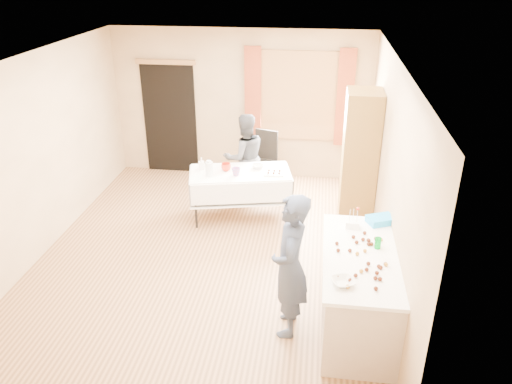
# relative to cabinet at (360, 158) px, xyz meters

# --- Properties ---
(floor) EXTENTS (4.50, 5.50, 0.02)m
(floor) POSITION_rel_cabinet_xyz_m (-1.99, -1.27, -1.00)
(floor) COLOR #9E7047
(floor) RESTS_ON ground
(ceiling) EXTENTS (4.50, 5.50, 0.02)m
(ceiling) POSITION_rel_cabinet_xyz_m (-1.99, -1.27, 1.62)
(ceiling) COLOR white
(ceiling) RESTS_ON floor
(wall_back) EXTENTS (4.50, 0.02, 2.60)m
(wall_back) POSITION_rel_cabinet_xyz_m (-1.99, 1.49, 0.31)
(wall_back) COLOR tan
(wall_back) RESTS_ON floor
(wall_front) EXTENTS (4.50, 0.02, 2.60)m
(wall_front) POSITION_rel_cabinet_xyz_m (-1.99, -4.03, 0.31)
(wall_front) COLOR tan
(wall_front) RESTS_ON floor
(wall_left) EXTENTS (0.02, 5.50, 2.60)m
(wall_left) POSITION_rel_cabinet_xyz_m (-4.25, -1.27, 0.31)
(wall_left) COLOR tan
(wall_left) RESTS_ON floor
(wall_right) EXTENTS (0.02, 5.50, 2.60)m
(wall_right) POSITION_rel_cabinet_xyz_m (0.27, -1.27, 0.31)
(wall_right) COLOR tan
(wall_right) RESTS_ON floor
(window_frame) EXTENTS (1.32, 0.06, 1.52)m
(window_frame) POSITION_rel_cabinet_xyz_m (-0.99, 1.45, 0.51)
(window_frame) COLOR olive
(window_frame) RESTS_ON wall_back
(window_pane) EXTENTS (1.20, 0.02, 1.40)m
(window_pane) POSITION_rel_cabinet_xyz_m (-0.99, 1.44, 0.51)
(window_pane) COLOR white
(window_pane) RESTS_ON wall_back
(curtain_left) EXTENTS (0.28, 0.06, 1.65)m
(curtain_left) POSITION_rel_cabinet_xyz_m (-1.77, 1.40, 0.51)
(curtain_left) COLOR brown
(curtain_left) RESTS_ON wall_back
(curtain_right) EXTENTS (0.28, 0.06, 1.65)m
(curtain_right) POSITION_rel_cabinet_xyz_m (-0.21, 1.40, 0.51)
(curtain_right) COLOR brown
(curtain_right) RESTS_ON wall_back
(doorway) EXTENTS (0.95, 0.04, 2.00)m
(doorway) POSITION_rel_cabinet_xyz_m (-3.29, 1.46, 0.01)
(doorway) COLOR black
(doorway) RESTS_ON floor
(door_lintel) EXTENTS (1.05, 0.06, 0.08)m
(door_lintel) POSITION_rel_cabinet_xyz_m (-3.29, 1.43, 1.03)
(door_lintel) COLOR olive
(door_lintel) RESTS_ON wall_back
(cabinet) EXTENTS (0.50, 0.60, 1.99)m
(cabinet) POSITION_rel_cabinet_xyz_m (0.00, 0.00, 0.00)
(cabinet) COLOR brown
(cabinet) RESTS_ON floor
(counter) EXTENTS (0.80, 1.68, 0.91)m
(counter) POSITION_rel_cabinet_xyz_m (-0.10, -2.50, -0.54)
(counter) COLOR #BEAE9E
(counter) RESTS_ON floor
(party_table) EXTENTS (1.64, 1.09, 0.75)m
(party_table) POSITION_rel_cabinet_xyz_m (-1.75, -0.18, -0.55)
(party_table) COLOR black
(party_table) RESTS_ON floor
(chair) EXTENTS (0.51, 0.51, 0.99)m
(chair) POSITION_rel_cabinet_xyz_m (-1.54, 0.96, -0.70)
(chair) COLOR black
(chair) RESTS_ON floor
(girl) EXTENTS (0.59, 0.39, 1.61)m
(girl) POSITION_rel_cabinet_xyz_m (-0.83, -2.65, -0.19)
(girl) COLOR #252F46
(girl) RESTS_ON floor
(woman) EXTENTS (1.13, 1.10, 1.45)m
(woman) POSITION_rel_cabinet_xyz_m (-1.78, 0.47, -0.27)
(woman) COLOR black
(woman) RESTS_ON floor
(soda_can) EXTENTS (0.07, 0.07, 0.12)m
(soda_can) POSITION_rel_cabinet_xyz_m (0.06, -2.35, -0.02)
(soda_can) COLOR #01781B
(soda_can) RESTS_ON counter
(mixing_bowl) EXTENTS (0.35, 0.35, 0.05)m
(mixing_bowl) POSITION_rel_cabinet_xyz_m (-0.31, -3.04, -0.06)
(mixing_bowl) COLOR white
(mixing_bowl) RESTS_ON counter
(foam_block) EXTENTS (0.16, 0.11, 0.08)m
(foam_block) POSITION_rel_cabinet_xyz_m (-0.18, -1.95, -0.04)
(foam_block) COLOR white
(foam_block) RESTS_ON counter
(blue_basket) EXTENTS (0.36, 0.31, 0.08)m
(blue_basket) POSITION_rel_cabinet_xyz_m (0.15, -1.80, -0.04)
(blue_basket) COLOR #1991E4
(blue_basket) RESTS_ON counter
(pitcher) EXTENTS (0.12, 0.12, 0.22)m
(pitcher) POSITION_rel_cabinet_xyz_m (-2.17, -0.40, -0.13)
(pitcher) COLOR silver
(pitcher) RESTS_ON party_table
(cup_red) EXTENTS (0.18, 0.18, 0.11)m
(cup_red) POSITION_rel_cabinet_xyz_m (-1.96, -0.16, -0.19)
(cup_red) COLOR red
(cup_red) RESTS_ON party_table
(cup_rainbow) EXTENTS (0.14, 0.14, 0.12)m
(cup_rainbow) POSITION_rel_cabinet_xyz_m (-1.78, -0.32, -0.18)
(cup_rainbow) COLOR red
(cup_rainbow) RESTS_ON party_table
(small_bowl) EXTENTS (0.22, 0.22, 0.06)m
(small_bowl) POSITION_rel_cabinet_xyz_m (-1.50, -0.00, -0.22)
(small_bowl) COLOR white
(small_bowl) RESTS_ON party_table
(pastry_tray) EXTENTS (0.29, 0.22, 0.02)m
(pastry_tray) POSITION_rel_cabinet_xyz_m (-1.24, -0.20, -0.23)
(pastry_tray) COLOR white
(pastry_tray) RESTS_ON party_table
(bottle) EXTENTS (0.13, 0.13, 0.18)m
(bottle) POSITION_rel_cabinet_xyz_m (-2.34, -0.15, -0.15)
(bottle) COLOR white
(bottle) RESTS_ON party_table
(cake_balls) EXTENTS (0.52, 1.06, 0.04)m
(cake_balls) POSITION_rel_cabinet_xyz_m (-0.07, -2.56, -0.06)
(cake_balls) COLOR #3F2314
(cake_balls) RESTS_ON counter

